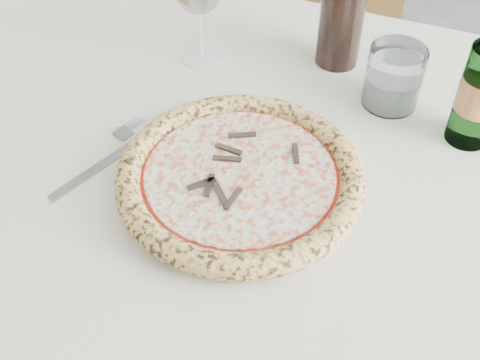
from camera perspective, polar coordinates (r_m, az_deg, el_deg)
The scene contains 6 objects.
dining_table at distance 0.96m, azimuth 2.16°, elevation -0.48°, with size 1.48×0.88×0.76m.
chair_far at distance 1.66m, azimuth 7.97°, elevation 15.15°, with size 0.40×0.40×0.93m.
plate at distance 0.83m, azimuth -0.00°, elevation -0.54°, with size 0.31×0.31×0.02m.
pizza at distance 0.82m, azimuth -0.00°, elevation 0.32°, with size 0.34×0.34×0.04m.
fork at distance 0.90m, azimuth -12.80°, elevation 1.99°, with size 0.06×0.21×0.00m.
tumbler at distance 0.98m, azimuth 14.31°, elevation 9.11°, with size 0.09×0.09×0.10m.
Camera 1 is at (0.12, -0.63, 1.36)m, focal length 45.00 mm.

